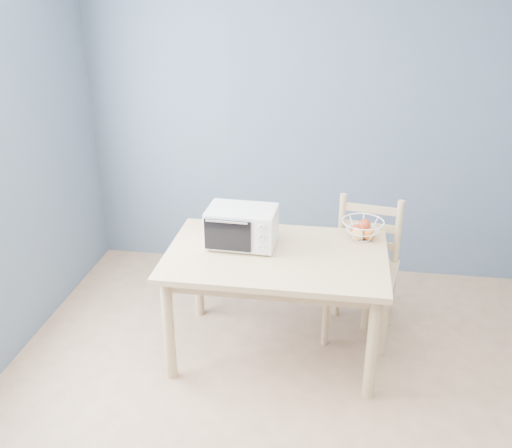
% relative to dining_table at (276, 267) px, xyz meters
% --- Properties ---
extents(room, '(4.01, 4.51, 2.61)m').
position_rel_dining_table_xyz_m(room, '(0.27, -0.97, 0.65)').
color(room, tan).
rests_on(room, ground).
extents(dining_table, '(1.40, 0.90, 0.75)m').
position_rel_dining_table_xyz_m(dining_table, '(0.00, 0.00, 0.00)').
color(dining_table, tan).
rests_on(dining_table, ground).
extents(toaster_oven, '(0.45, 0.33, 0.26)m').
position_rel_dining_table_xyz_m(toaster_oven, '(-0.25, 0.08, 0.24)').
color(toaster_oven, white).
rests_on(toaster_oven, dining_table).
extents(fruit_basket, '(0.29, 0.29, 0.14)m').
position_rel_dining_table_xyz_m(fruit_basket, '(0.54, 0.30, 0.17)').
color(fruit_basket, white).
rests_on(fruit_basket, dining_table).
extents(dining_chair, '(0.53, 0.53, 0.98)m').
position_rel_dining_table_xyz_m(dining_chair, '(0.57, 0.33, -0.17)').
color(dining_chair, tan).
rests_on(dining_chair, ground).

